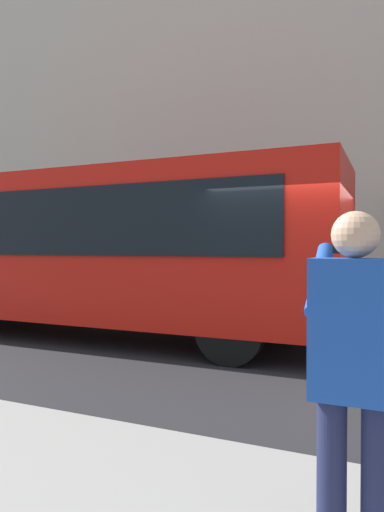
{
  "coord_description": "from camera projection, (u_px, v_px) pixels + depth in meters",
  "views": [
    {
      "loc": [
        -1.17,
        6.92,
        1.68
      ],
      "look_at": [
        1.98,
        -0.22,
        1.53
      ],
      "focal_mm": 32.24,
      "sensor_mm": 36.0,
      "label": 1
    }
  ],
  "objects": [
    {
      "name": "ground_plane",
      "position": [
        307.0,
        360.0,
        6.83
      ],
      "size": [
        60.0,
        60.0,
        0.0
      ],
      "primitive_type": "plane",
      "color": "#232326"
    },
    {
      "name": "building_facade_far",
      "position": [
        350.0,
        95.0,
        12.93
      ],
      "size": [
        28.0,
        1.55,
        12.0
      ],
      "color": "beige",
      "rests_on": "ground_plane"
    },
    {
      "name": "red_bus",
      "position": [
        99.0,
        247.0,
        8.73
      ],
      "size": [
        9.05,
        2.54,
        3.08
      ],
      "color": "red",
      "rests_on": "ground_plane"
    },
    {
      "name": "pedestrian_photographer",
      "position": [
        355.0,
        363.0,
        2.15
      ],
      "size": [
        0.53,
        0.52,
        1.7
      ],
      "color": "#1E2347",
      "rests_on": "sidewalk_curb"
    }
  ]
}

